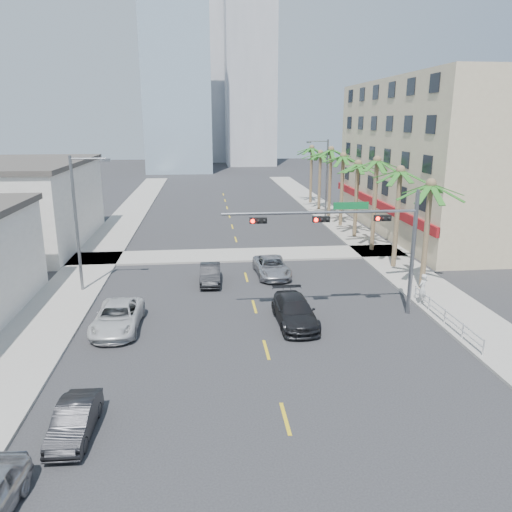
{
  "coord_description": "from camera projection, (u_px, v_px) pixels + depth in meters",
  "views": [
    {
      "loc": [
        -2.87,
        -18.71,
        11.16
      ],
      "look_at": [
        0.01,
        9.09,
        3.5
      ],
      "focal_mm": 35.0,
      "sensor_mm": 36.0,
      "label": 1
    }
  ],
  "objects": [
    {
      "name": "ground",
      "position": [
        278.0,
        391.0,
        21.19
      ],
      "size": [
        260.0,
        260.0,
        0.0
      ],
      "primitive_type": "plane",
      "color": "#262628",
      "rests_on": "ground"
    },
    {
      "name": "sidewalk_right",
      "position": [
        385.0,
        257.0,
        41.55
      ],
      "size": [
        4.0,
        120.0,
        0.15
      ],
      "primitive_type": "cube",
      "color": "gray",
      "rests_on": "ground"
    },
    {
      "name": "sidewalk_left",
      "position": [
        90.0,
        266.0,
        39.16
      ],
      "size": [
        4.0,
        120.0,
        0.15
      ],
      "primitive_type": "cube",
      "color": "gray",
      "rests_on": "ground"
    },
    {
      "name": "sidewalk_cross",
      "position": [
        240.0,
        255.0,
        42.27
      ],
      "size": [
        80.0,
        4.0,
        0.15
      ],
      "primitive_type": "cube",
      "color": "gray",
      "rests_on": "ground"
    },
    {
      "name": "building_right",
      "position": [
        452.0,
        157.0,
        50.17
      ],
      "size": [
        15.25,
        28.0,
        15.0
      ],
      "color": "#C5AF8B",
      "rests_on": "ground"
    },
    {
      "name": "building_left_far",
      "position": [
        21.0,
        206.0,
        45.16
      ],
      "size": [
        11.0,
        18.0,
        7.2
      ],
      "primitive_type": "cube",
      "color": "beige",
      "rests_on": "ground"
    },
    {
      "name": "tower_far_left",
      "position": [
        176.0,
        57.0,
        105.18
      ],
      "size": [
        14.0,
        14.0,
        48.0
      ],
      "primitive_type": "cube",
      "color": "#99B2C6",
      "rests_on": "ground"
    },
    {
      "name": "tower_far_right",
      "position": [
        250.0,
        38.0,
        119.67
      ],
      "size": [
        12.0,
        12.0,
        60.0
      ],
      "primitive_type": "cube",
      "color": "#ADADB2",
      "rests_on": "ground"
    },
    {
      "name": "tower_far_center",
      "position": [
        201.0,
        82.0,
        135.25
      ],
      "size": [
        16.0,
        16.0,
        42.0
      ],
      "primitive_type": "cube",
      "color": "#ADADB2",
      "rests_on": "ground"
    },
    {
      "name": "traffic_signal_mast",
      "position": [
        360.0,
        232.0,
        28.05
      ],
      "size": [
        11.12,
        0.54,
        7.2
      ],
      "color": "slate",
      "rests_on": "ground"
    },
    {
      "name": "palm_tree_0",
      "position": [
        431.0,
        185.0,
        31.98
      ],
      "size": [
        4.8,
        4.8,
        7.8
      ],
      "color": "brown",
      "rests_on": "ground"
    },
    {
      "name": "palm_tree_1",
      "position": [
        400.0,
        172.0,
        36.88
      ],
      "size": [
        4.8,
        4.8,
        8.16
      ],
      "color": "brown",
      "rests_on": "ground"
    },
    {
      "name": "palm_tree_2",
      "position": [
        377.0,
        161.0,
        41.77
      ],
      "size": [
        4.8,
        4.8,
        8.52
      ],
      "color": "brown",
      "rests_on": "ground"
    },
    {
      "name": "palm_tree_3",
      "position": [
        358.0,
        164.0,
        46.94
      ],
      "size": [
        4.8,
        4.8,
        7.8
      ],
      "color": "brown",
      "rests_on": "ground"
    },
    {
      "name": "palm_tree_4",
      "position": [
        343.0,
        157.0,
        51.84
      ],
      "size": [
        4.8,
        4.8,
        8.16
      ],
      "color": "brown",
      "rests_on": "ground"
    },
    {
      "name": "palm_tree_5",
      "position": [
        331.0,
        150.0,
        56.74
      ],
      "size": [
        4.8,
        4.8,
        8.52
      ],
      "color": "brown",
      "rests_on": "ground"
    },
    {
      "name": "palm_tree_6",
      "position": [
        321.0,
        154.0,
        61.91
      ],
      "size": [
        4.8,
        4.8,
        7.8
      ],
      "color": "brown",
      "rests_on": "ground"
    },
    {
      "name": "palm_tree_7",
      "position": [
        312.0,
        148.0,
        66.81
      ],
      "size": [
        4.8,
        4.8,
        8.16
      ],
      "color": "brown",
      "rests_on": "ground"
    },
    {
      "name": "streetlight_left",
      "position": [
        79.0,
        217.0,
        32.19
      ],
      "size": [
        2.55,
        0.25,
        9.0
      ],
      "color": "slate",
      "rests_on": "ground"
    },
    {
      "name": "streetlight_right",
      "position": [
        325.0,
        174.0,
        57.4
      ],
      "size": [
        2.55,
        0.25,
        9.0
      ],
      "color": "slate",
      "rests_on": "ground"
    },
    {
      "name": "guardrail",
      "position": [
        445.0,
        314.0,
        27.79
      ],
      "size": [
        0.08,
        8.08,
        1.0
      ],
      "color": "silver",
      "rests_on": "ground"
    },
    {
      "name": "car_parked_mid",
      "position": [
        75.0,
        420.0,
        18.11
      ],
      "size": [
        1.37,
        3.72,
        1.21
      ],
      "primitive_type": "imported",
      "rotation": [
        0.0,
        0.0,
        -0.02
      ],
      "color": "black",
      "rests_on": "ground"
    },
    {
      "name": "car_parked_far",
      "position": [
        118.0,
        317.0,
        27.26
      ],
      "size": [
        2.5,
        5.23,
        1.44
      ],
      "primitive_type": "imported",
      "rotation": [
        0.0,
        0.0,
        -0.02
      ],
      "color": "silver",
      "rests_on": "ground"
    },
    {
      "name": "car_lane_left",
      "position": [
        210.0,
        274.0,
        35.09
      ],
      "size": [
        1.5,
        4.06,
        1.33
      ],
      "primitive_type": "imported",
      "rotation": [
        0.0,
        0.0,
        -0.02
      ],
      "color": "black",
      "rests_on": "ground"
    },
    {
      "name": "car_lane_center",
      "position": [
        272.0,
        267.0,
        36.74
      ],
      "size": [
        2.51,
        5.07,
        1.38
      ],
      "primitive_type": "imported",
      "rotation": [
        0.0,
        0.0,
        0.04
      ],
      "color": "#A9A8AD",
      "rests_on": "ground"
    },
    {
      "name": "car_lane_right",
      "position": [
        295.0,
        311.0,
        28.07
      ],
      "size": [
        2.24,
        5.21,
        1.49
      ],
      "primitive_type": "imported",
      "rotation": [
        0.0,
        0.0,
        0.03
      ],
      "color": "black",
      "rests_on": "ground"
    },
    {
      "name": "pedestrian",
      "position": [
        422.0,
        289.0,
        30.64
      ],
      "size": [
        0.83,
        0.78,
        1.92
      ],
      "primitive_type": "imported",
      "rotation": [
        0.0,
        0.0,
        3.77
      ],
      "color": "silver",
      "rests_on": "sidewalk_right"
    }
  ]
}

